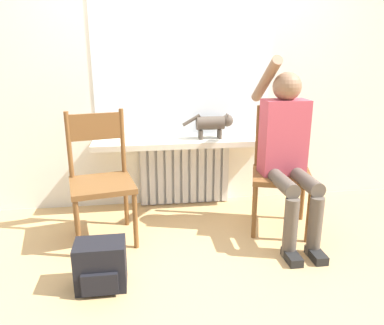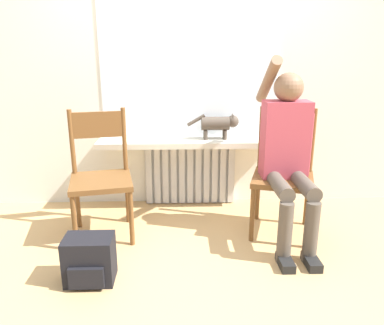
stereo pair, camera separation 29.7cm
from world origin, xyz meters
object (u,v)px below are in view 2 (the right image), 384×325
Objects in this scene: chair_left at (101,174)px; person at (288,149)px; backpack at (90,260)px; chair_right at (283,172)px; cat at (219,123)px.

person reaches higher than chair_left.
backpack is at bearing -98.11° from chair_left.
chair_left and chair_right have the same top height.
chair_right is 0.74m from cat.
chair_right reaches higher than cat.
chair_left reaches higher than backpack.
chair_left is at bearing 93.04° from backpack.
chair_left is at bearing -162.45° from chair_right.
person is 3.00× the size of cat.
chair_left is 1.42m from chair_right.
backpack is (-1.37, -0.54, -0.56)m from person.
person is (1.40, -0.12, 0.21)m from chair_left.
chair_right is at bearing 83.13° from person.
cat reaches higher than backpack.
chair_left is at bearing 175.16° from person.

